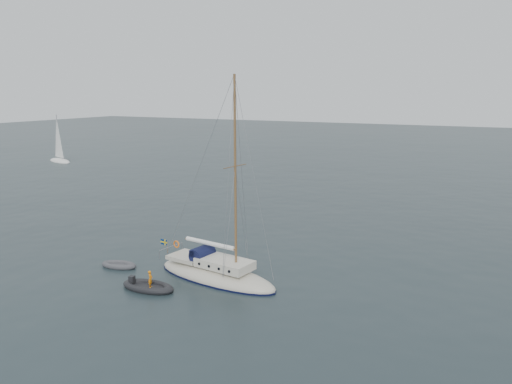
% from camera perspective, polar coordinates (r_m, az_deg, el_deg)
% --- Properties ---
extents(ground, '(300.00, 300.00, 0.00)m').
position_cam_1_polar(ground, '(32.23, -1.26, -9.40)').
color(ground, black).
rests_on(ground, ground).
extents(sailboat, '(9.13, 2.74, 13.00)m').
position_cam_1_polar(sailboat, '(31.28, -4.57, -8.18)').
color(sailboat, beige).
rests_on(sailboat, ground).
extents(dinghy, '(2.49, 1.12, 0.36)m').
position_cam_1_polar(dinghy, '(34.62, -15.40, -8.05)').
color(dinghy, '#4D4D52').
rests_on(dinghy, ground).
extents(rib, '(3.41, 1.55, 1.21)m').
position_cam_1_polar(rib, '(30.56, -12.25, -10.47)').
color(rib, black).
rests_on(rib, ground).
extents(distant_yacht_a, '(6.15, 3.28, 8.15)m').
position_cam_1_polar(distant_yacht_a, '(87.97, -21.68, 5.48)').
color(distant_yacht_a, white).
rests_on(distant_yacht_a, ground).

